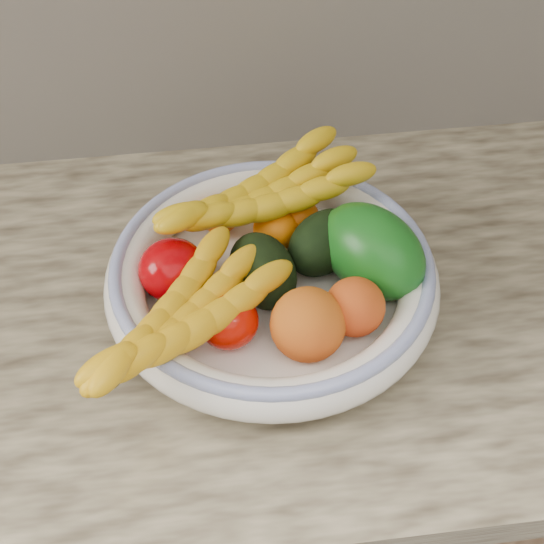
% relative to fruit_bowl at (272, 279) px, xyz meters
% --- Properties ---
extents(kitchen_counter, '(2.44, 0.66, 1.40)m').
position_rel_fruit_bowl_xyz_m(kitchen_counter, '(0.00, 0.03, -0.48)').
color(kitchen_counter, brown).
rests_on(kitchen_counter, ground).
extents(fruit_bowl, '(0.39, 0.39, 0.08)m').
position_rel_fruit_bowl_xyz_m(fruit_bowl, '(0.00, 0.00, 0.00)').
color(fruit_bowl, white).
rests_on(fruit_bowl, kitchen_counter).
extents(clementine_back_left, '(0.06, 0.06, 0.04)m').
position_rel_fruit_bowl_xyz_m(clementine_back_left, '(-0.05, 0.11, 0.01)').
color(clementine_back_left, '#EC5E04').
rests_on(clementine_back_left, fruit_bowl).
extents(clementine_back_right, '(0.06, 0.06, 0.05)m').
position_rel_fruit_bowl_xyz_m(clementine_back_right, '(0.04, 0.09, 0.01)').
color(clementine_back_right, '#E66504').
rests_on(clementine_back_right, fruit_bowl).
extents(clementine_back_mid, '(0.07, 0.07, 0.05)m').
position_rel_fruit_bowl_xyz_m(clementine_back_mid, '(0.01, 0.08, 0.01)').
color(clementine_back_mid, orange).
rests_on(clementine_back_mid, fruit_bowl).
extents(tomato_left, '(0.10, 0.10, 0.07)m').
position_rel_fruit_bowl_xyz_m(tomato_left, '(-0.11, 0.02, 0.01)').
color(tomato_left, '#A10004').
rests_on(tomato_left, fruit_bowl).
extents(tomato_near_left, '(0.07, 0.07, 0.06)m').
position_rel_fruit_bowl_xyz_m(tomato_near_left, '(-0.06, -0.07, 0.01)').
color(tomato_near_left, '#C40E01').
rests_on(tomato_near_left, fruit_bowl).
extents(avocado_center, '(0.10, 0.12, 0.07)m').
position_rel_fruit_bowl_xyz_m(avocado_center, '(-0.01, -0.00, 0.02)').
color(avocado_center, black).
rests_on(avocado_center, fruit_bowl).
extents(avocado_right, '(0.12, 0.12, 0.07)m').
position_rel_fruit_bowl_xyz_m(avocado_right, '(0.07, 0.04, 0.02)').
color(avocado_right, black).
rests_on(avocado_right, fruit_bowl).
extents(green_mango, '(0.18, 0.19, 0.13)m').
position_rel_fruit_bowl_xyz_m(green_mango, '(0.12, 0.00, 0.03)').
color(green_mango, '#0F5312').
rests_on(green_mango, fruit_bowl).
extents(peach_front, '(0.09, 0.09, 0.08)m').
position_rel_fruit_bowl_xyz_m(peach_front, '(0.03, -0.09, 0.02)').
color(peach_front, orange).
rests_on(peach_front, fruit_bowl).
extents(peach_right, '(0.09, 0.09, 0.07)m').
position_rel_fruit_bowl_xyz_m(peach_right, '(0.08, -0.07, 0.02)').
color(peach_right, orange).
rests_on(peach_right, fruit_bowl).
extents(banana_bunch_back, '(0.31, 0.22, 0.08)m').
position_rel_fruit_bowl_xyz_m(banana_bunch_back, '(-0.00, 0.09, 0.04)').
color(banana_bunch_back, gold).
rests_on(banana_bunch_back, fruit_bowl).
extents(banana_bunch_front, '(0.28, 0.28, 0.08)m').
position_rel_fruit_bowl_xyz_m(banana_bunch_front, '(-0.11, -0.09, 0.03)').
color(banana_bunch_front, '#EBAE13').
rests_on(banana_bunch_front, fruit_bowl).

